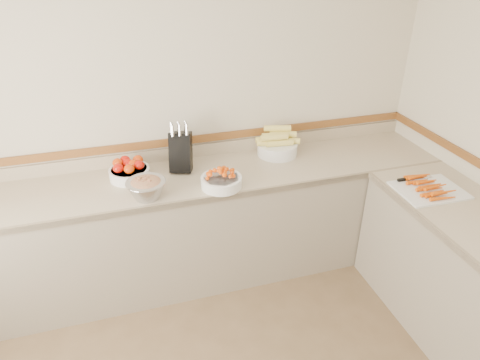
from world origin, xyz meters
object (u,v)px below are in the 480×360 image
object	(u,v)px
rhubarb_bowl	(146,187)
cutting_board	(429,188)
knife_block	(181,151)
tomato_bowl	(129,170)
cherry_tomato_bowl	(221,180)
corn_bowl	(277,145)

from	to	relation	value
rhubarb_bowl	cutting_board	world-z (taller)	rhubarb_bowl
knife_block	rhubarb_bowl	size ratio (longest dim) A/B	1.43
knife_block	rhubarb_bowl	bearing A→B (deg)	-131.39
tomato_bowl	cutting_board	world-z (taller)	tomato_bowl
cherry_tomato_bowl	corn_bowl	size ratio (longest dim) A/B	0.81
tomato_bowl	cutting_board	size ratio (longest dim) A/B	0.64
tomato_bowl	corn_bowl	size ratio (longest dim) A/B	0.82
corn_bowl	rhubarb_bowl	world-z (taller)	corn_bowl
tomato_bowl	rhubarb_bowl	distance (m)	0.32
tomato_bowl	corn_bowl	distance (m)	1.16
rhubarb_bowl	tomato_bowl	bearing A→B (deg)	106.40
corn_bowl	cutting_board	world-z (taller)	corn_bowl
knife_block	corn_bowl	distance (m)	0.78
tomato_bowl	cutting_board	xyz separation A→B (m)	(1.96, -0.77, -0.04)
knife_block	tomato_bowl	world-z (taller)	knife_block
corn_bowl	cutting_board	xyz separation A→B (m)	(0.79, -0.83, -0.06)
knife_block	cherry_tomato_bowl	distance (m)	0.41
tomato_bowl	corn_bowl	world-z (taller)	corn_bowl
tomato_bowl	cherry_tomato_bowl	size ratio (longest dim) A/B	1.01
knife_block	cutting_board	bearing A→B (deg)	-26.70
cherry_tomato_bowl	cutting_board	world-z (taller)	cherry_tomato_bowl
knife_block	cutting_board	distance (m)	1.77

